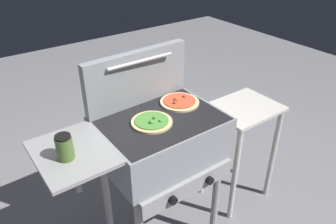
{
  "coord_description": "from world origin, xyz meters",
  "views": [
    {
      "loc": [
        -0.82,
        -1.2,
        1.8
      ],
      "look_at": [
        0.05,
        0.0,
        0.92
      ],
      "focal_mm": 35.28,
      "sensor_mm": 36.0,
      "label": 1
    }
  ],
  "objects_px": {
    "prep_table": "(241,134)",
    "pizza_pepperoni": "(179,102)",
    "sauce_jar": "(65,147)",
    "grill": "(159,142)",
    "pizza_veggie": "(152,122)"
  },
  "relations": [
    {
      "from": "sauce_jar",
      "to": "prep_table",
      "type": "distance_m",
      "value": 1.25
    },
    {
      "from": "pizza_pepperoni",
      "to": "prep_table",
      "type": "xyz_separation_m",
      "value": [
        0.48,
        -0.07,
        -0.37
      ]
    },
    {
      "from": "pizza_veggie",
      "to": "pizza_pepperoni",
      "type": "height_order",
      "value": "same"
    },
    {
      "from": "pizza_veggie",
      "to": "pizza_pepperoni",
      "type": "xyz_separation_m",
      "value": [
        0.24,
        0.08,
        0.0
      ]
    },
    {
      "from": "sauce_jar",
      "to": "grill",
      "type": "bearing_deg",
      "value": 3.26
    },
    {
      "from": "pizza_pepperoni",
      "to": "sauce_jar",
      "type": "bearing_deg",
      "value": -171.63
    },
    {
      "from": "grill",
      "to": "pizza_pepperoni",
      "type": "height_order",
      "value": "pizza_pepperoni"
    },
    {
      "from": "grill",
      "to": "prep_table",
      "type": "xyz_separation_m",
      "value": [
        0.67,
        0.0,
        -0.22
      ]
    },
    {
      "from": "prep_table",
      "to": "pizza_pepperoni",
      "type": "bearing_deg",
      "value": 171.75
    },
    {
      "from": "pizza_pepperoni",
      "to": "sauce_jar",
      "type": "distance_m",
      "value": 0.71
    },
    {
      "from": "pizza_pepperoni",
      "to": "sauce_jar",
      "type": "height_order",
      "value": "sauce_jar"
    },
    {
      "from": "pizza_veggie",
      "to": "sauce_jar",
      "type": "xyz_separation_m",
      "value": [
        -0.45,
        -0.02,
        0.05
      ]
    },
    {
      "from": "grill",
      "to": "prep_table",
      "type": "height_order",
      "value": "grill"
    },
    {
      "from": "pizza_veggie",
      "to": "sauce_jar",
      "type": "relative_size",
      "value": 1.79
    },
    {
      "from": "sauce_jar",
      "to": "pizza_pepperoni",
      "type": "bearing_deg",
      "value": 8.37
    }
  ]
}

